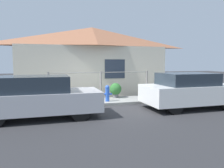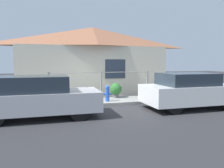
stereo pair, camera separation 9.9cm
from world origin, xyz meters
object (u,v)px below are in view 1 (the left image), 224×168
(fire_hydrant, at_px, (107,93))
(potted_plant_near_hydrant, at_px, (116,89))
(car_left, at_px, (39,97))
(car_right, at_px, (189,90))

(fire_hydrant, height_order, potted_plant_near_hydrant, potted_plant_near_hydrant)
(car_left, distance_m, fire_hydrant, 3.25)
(car_left, xyz_separation_m, fire_hydrant, (2.77, 1.68, -0.20))
(car_right, height_order, fire_hydrant, car_right)
(fire_hydrant, bearing_deg, car_right, -30.03)
(car_right, bearing_deg, car_left, 179.59)
(car_left, xyz_separation_m, potted_plant_near_hydrant, (3.41, 2.53, -0.17))
(car_left, height_order, fire_hydrant, car_left)
(fire_hydrant, bearing_deg, car_left, -148.75)
(potted_plant_near_hydrant, bearing_deg, fire_hydrant, -126.90)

